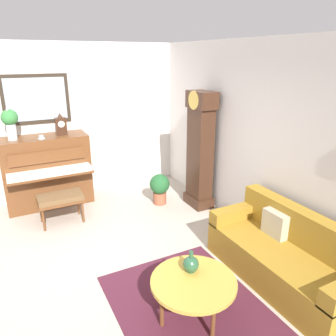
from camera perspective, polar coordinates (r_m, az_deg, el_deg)
name	(u,v)px	position (r m, az deg, el deg)	size (l,w,h in m)	color
ground_plane	(100,269)	(4.45, -12.00, -17.12)	(6.40, 6.00, 0.10)	#B2A899
wall_left	(53,122)	(6.27, -19.57, 7.58)	(0.13, 4.90, 2.80)	silver
wall_back	(254,139)	(4.90, 14.87, 4.91)	(5.30, 0.13, 2.80)	silver
area_rug	(195,314)	(3.71, 4.74, -24.33)	(2.10, 1.50, 0.01)	#4C1E2D
piano	(48,171)	(6.09, -20.49, -0.49)	(0.87, 1.44, 1.25)	brown
piano_bench	(60,199)	(5.42, -18.47, -5.24)	(0.42, 0.70, 0.48)	brown
grandfather_clock	(200,154)	(5.59, 5.65, 2.55)	(0.52, 0.34, 2.03)	#3D2316
couch	(286,256)	(4.20, 20.06, -14.44)	(1.90, 0.80, 0.84)	olive
coffee_table	(193,283)	(3.48, 4.52, -19.54)	(0.88, 0.88, 0.41)	gold
mantel_clock	(61,125)	(5.92, -18.39, 7.19)	(0.13, 0.18, 0.38)	#3D2316
flower_vase	(10,121)	(5.83, -26.14, 7.47)	(0.26, 0.26, 0.58)	silver
teacup	(41,137)	(5.78, -21.44, 5.05)	(0.12, 0.12, 0.06)	#ADC6D6
green_jug	(191,264)	(3.53, 4.06, -16.55)	(0.17, 0.17, 0.24)	#234C33
potted_plant	(160,187)	(5.82, -1.48, -3.36)	(0.36, 0.36, 0.56)	#935138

